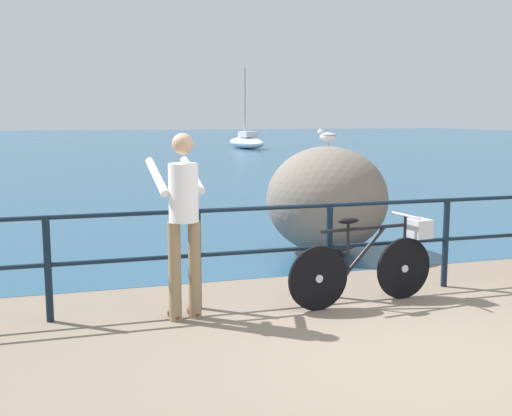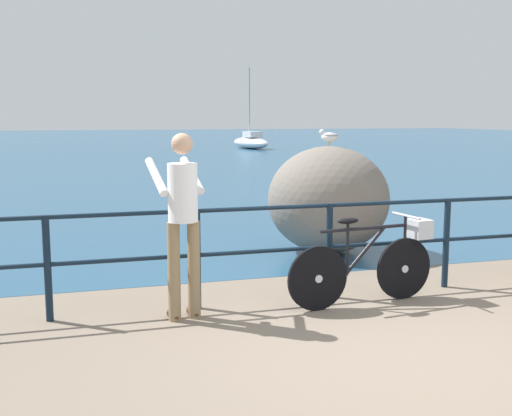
% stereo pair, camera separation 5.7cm
% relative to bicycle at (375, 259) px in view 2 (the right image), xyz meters
% --- Properties ---
extents(ground_plane, '(120.00, 120.00, 0.10)m').
position_rel_bicycle_xyz_m(ground_plane, '(-0.37, 18.69, -0.51)').
color(ground_plane, '#756656').
extents(sea_surface, '(120.00, 90.00, 0.01)m').
position_rel_bicycle_xyz_m(sea_surface, '(-0.37, 46.29, -0.46)').
color(sea_surface, navy).
rests_on(sea_surface, ground_plane).
extents(promenade_railing, '(8.66, 0.07, 1.02)m').
position_rel_bicycle_xyz_m(promenade_railing, '(-0.37, 0.33, 0.17)').
color(promenade_railing, black).
rests_on(promenade_railing, ground_plane).
extents(bicycle, '(1.69, 0.48, 0.92)m').
position_rel_bicycle_xyz_m(bicycle, '(0.00, 0.00, 0.00)').
color(bicycle, black).
rests_on(bicycle, ground_plane).
extents(person_at_railing, '(0.52, 0.67, 1.78)m').
position_rel_bicycle_xyz_m(person_at_railing, '(-1.99, 0.05, 0.53)').
color(person_at_railing, '#8C7251').
rests_on(person_at_railing, ground_plane).
extents(breakwater_boulder_main, '(1.74, 1.68, 1.52)m').
position_rel_bicycle_xyz_m(breakwater_boulder_main, '(0.51, 2.45, 0.30)').
color(breakwater_boulder_main, slate).
rests_on(breakwater_boulder_main, ground).
extents(seagull, '(0.26, 0.31, 0.23)m').
position_rel_bicycle_xyz_m(seagull, '(0.54, 2.54, 1.19)').
color(seagull, gold).
rests_on(seagull, breakwater_boulder_main).
extents(sailboat, '(1.85, 4.53, 4.90)m').
position_rel_bicycle_xyz_m(sailboat, '(7.57, 31.31, -0.04)').
color(sailboat, white).
rests_on(sailboat, sea_surface).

